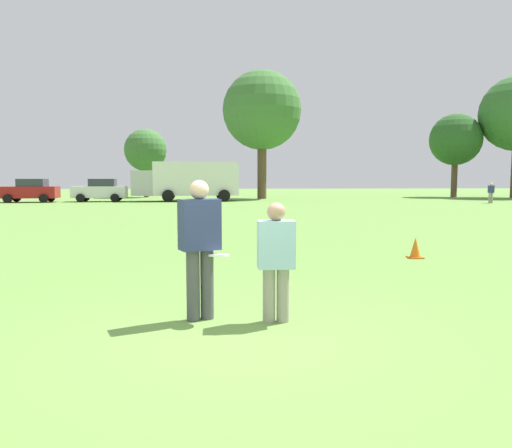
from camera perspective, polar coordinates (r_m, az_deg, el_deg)
name	(u,v)px	position (r m, az deg, el deg)	size (l,w,h in m)	color
ground_plane	(235,339)	(5.78, -2.49, -13.21)	(169.24, 169.24, 0.00)	#608C3D
player_thrower	(200,242)	(6.37, -6.54, -2.03)	(0.57, 0.45, 1.82)	#4C4C51
player_defender	(276,256)	(6.26, 2.34, -3.72)	(0.47, 0.27, 1.53)	gray
frisbee	(219,255)	(6.31, -4.34, -3.64)	(0.27, 0.27, 0.05)	white
traffic_cone	(415,248)	(11.97, 17.98, -2.67)	(0.32, 0.32, 0.48)	#D8590C
parked_car_center	(30,190)	(42.15, -24.70, 3.56)	(4.30, 2.40, 1.82)	maroon
parked_car_mid_right	(100,190)	(41.34, -17.58, 3.77)	(4.30, 2.40, 1.82)	silver
box_truck	(188,180)	(40.66, -7.87, 5.11)	(8.63, 3.33, 3.18)	white
bystander_sideline_watcher	(491,192)	(40.94, 25.58, 3.40)	(0.47, 0.34, 1.53)	gray
tree_west_oak	(146,150)	(49.74, -12.68, 8.32)	(4.10, 4.10, 6.67)	brown
tree_west_maple	(262,111)	(45.54, 0.70, 12.99)	(7.11, 7.11, 11.55)	brown
tree_center_elm	(456,140)	(53.13, 22.12, 9.01)	(5.06, 5.06, 8.22)	brown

